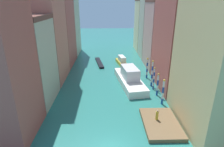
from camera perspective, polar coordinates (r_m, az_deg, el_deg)
ground_plane at (r=43.02m, az=-0.90°, el=0.42°), size 154.00×154.00×0.00m
building_left_1 at (r=30.94m, az=-23.73°, el=3.45°), size 6.24×8.57×13.33m
building_left_2 at (r=38.78m, az=-19.66°, el=13.84°), size 6.24×9.93×22.09m
building_left_3 at (r=49.17m, az=-15.64°, el=12.46°), size 6.24×11.09×16.93m
building_left_4 at (r=59.16m, az=-13.37°, el=15.00°), size 6.24×9.86×19.09m
building_right_0 at (r=24.31m, az=29.68°, el=7.91°), size 6.24×12.09×21.32m
building_right_1 at (r=35.42m, az=19.63°, el=12.88°), size 6.24×12.24×21.60m
building_right_2 at (r=46.48m, az=14.36°, el=11.30°), size 6.24×9.96×15.61m
building_right_3 at (r=54.85m, az=12.13°, el=16.22°), size 6.24×7.62×22.03m
building_right_4 at (r=63.88m, az=10.08°, el=14.18°), size 6.24×9.57×15.90m
waterfront_dock at (r=26.04m, az=14.51°, el=-14.37°), size 4.50×6.79×0.51m
person_on_dock at (r=25.84m, az=13.46°, el=-12.13°), size 0.36×0.36×1.43m
mooring_pole_0 at (r=30.01m, az=15.17°, el=-5.30°), size 0.35×0.35×4.18m
mooring_pole_1 at (r=32.61m, az=13.64°, el=-3.15°), size 0.33×0.33×4.02m
mooring_pole_2 at (r=34.70m, az=12.54°, el=-1.38°), size 0.30×0.30×4.25m
mooring_pole_3 at (r=35.79m, az=12.03°, el=0.08°), size 0.35×0.35×5.08m
mooring_pole_4 at (r=39.68m, az=10.56°, el=1.71°), size 0.37×0.37×4.37m
vaporetto_white at (r=36.47m, az=5.36°, el=-1.47°), size 5.40×12.62×3.46m
gondola_black at (r=49.20m, az=-3.86°, el=3.29°), size 2.67×8.70×0.44m
motorboat_0 at (r=48.08m, az=2.98°, el=3.66°), size 2.97×7.01×2.21m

